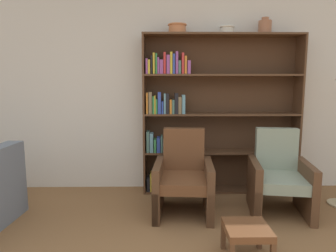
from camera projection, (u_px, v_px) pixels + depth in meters
The scene contains 8 objects.
wall_back at pixel (183, 90), 4.11m from camera, with size 12.00×0.06×2.75m.
bookshelf at pixel (205, 115), 3.99m from camera, with size 2.07×0.30×2.09m.
bowl_copper at pixel (177, 28), 3.81m from camera, with size 0.24×0.24×0.12m.
bowl_cream at pixel (227, 29), 3.82m from camera, with size 0.20×0.20×0.10m.
vase_tall at pixel (265, 27), 3.82m from camera, with size 0.17×0.17×0.20m.
armchair_leather at pixel (184, 178), 3.40m from camera, with size 0.69×0.73×0.93m.
armchair_cushioned at pixel (279, 178), 3.41m from camera, with size 0.74×0.77×0.93m.
footstool at pixel (247, 232), 2.48m from camera, with size 0.36×0.36×0.29m.
Camera 1 is at (-0.27, -1.31, 1.47)m, focal length 32.00 mm.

